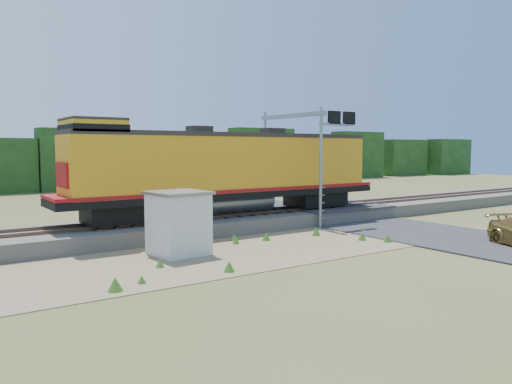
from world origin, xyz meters
TOP-DOWN VIEW (x-y plane):
  - ground at (0.00, 0.00)m, footprint 140.00×140.00m
  - ballast at (0.00, 6.00)m, footprint 70.00×5.00m
  - rails at (0.00, 6.00)m, footprint 70.00×1.54m
  - dirt_shoulder at (-2.00, 0.50)m, footprint 26.00×8.00m
  - road at (7.00, 0.74)m, footprint 7.00×66.00m
  - tree_line_north at (0.00, 38.00)m, footprint 130.00×3.00m
  - weed_clumps at (-3.50, 0.10)m, footprint 15.00×6.20m
  - locomotive at (-1.29, 6.00)m, footprint 20.16×3.07m
  - shed at (-6.64, 1.23)m, footprint 2.59×2.59m
  - signal_gantry at (3.84, 5.33)m, footprint 2.83×6.20m

SIDE VIEW (x-z plane):
  - ground at x=0.00m, z-range 0.00..0.00m
  - weed_clumps at x=-3.50m, z-range -0.28..0.28m
  - dirt_shoulder at x=-2.00m, z-range 0.00..0.03m
  - road at x=7.00m, z-range -0.34..0.52m
  - ballast at x=0.00m, z-range 0.00..0.80m
  - rails at x=0.00m, z-range 0.80..0.96m
  - shed at x=-6.64m, z-range 0.02..2.85m
  - tree_line_north at x=0.00m, z-range -0.18..6.32m
  - locomotive at x=-1.29m, z-range 0.93..6.13m
  - signal_gantry at x=3.84m, z-range 1.78..8.92m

